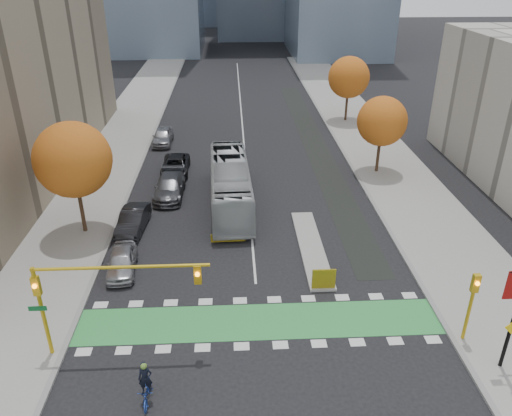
{
  "coord_description": "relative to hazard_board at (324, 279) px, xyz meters",
  "views": [
    {
      "loc": [
        -1.24,
        -20.0,
        17.91
      ],
      "look_at": [
        0.23,
        9.35,
        3.0
      ],
      "focal_mm": 35.0,
      "sensor_mm": 36.0,
      "label": 1
    }
  ],
  "objects": [
    {
      "name": "parked_car_b",
      "position": [
        -12.56,
        8.0,
        -0.02
      ],
      "size": [
        2.03,
        4.87,
        1.57
      ],
      "primitive_type": "imported",
      "rotation": [
        0.0,
        0.0,
        -0.08
      ],
      "color": "black",
      "rests_on": "ground"
    },
    {
      "name": "tree_east_far",
      "position": [
        8.5,
        33.8,
        4.44
      ],
      "size": [
        4.8,
        4.8,
        7.65
      ],
      "color": "#332114",
      "rests_on": "ground"
    },
    {
      "name": "parked_car_c",
      "position": [
        -10.52,
        13.67,
        0.02
      ],
      "size": [
        2.44,
        5.73,
        1.65
      ],
      "primitive_type": "imported",
      "rotation": [
        0.0,
        0.0,
        -0.02
      ],
      "color": "#4B4C50",
      "rests_on": "ground"
    },
    {
      "name": "bike_lane_paint",
      "position": [
        3.5,
        25.8,
        -0.8
      ],
      "size": [
        2.5,
        50.0,
        0.01
      ],
      "primitive_type": "cube",
      "color": "black",
      "rests_on": "ground"
    },
    {
      "name": "bus",
      "position": [
        -5.47,
        11.8,
        0.97
      ],
      "size": [
        3.41,
        12.78,
        3.53
      ],
      "primitive_type": "imported",
      "rotation": [
        0.0,
        0.0,
        0.04
      ],
      "color": "#A6AAAD",
      "rests_on": "ground"
    },
    {
      "name": "hazard_board",
      "position": [
        0.0,
        0.0,
        0.0
      ],
      "size": [
        1.4,
        0.12,
        1.3
      ],
      "primitive_type": "cube",
      "color": "yellow",
      "rests_on": "median_island"
    },
    {
      "name": "parked_car_a",
      "position": [
        -12.36,
        2.64,
        -0.08
      ],
      "size": [
        2.05,
        4.38,
        1.45
      ],
      "primitive_type": "imported",
      "rotation": [
        0.0,
        0.0,
        0.08
      ],
      "color": "#A1A1A6",
      "rests_on": "ground"
    },
    {
      "name": "tree_east_near",
      "position": [
        8.0,
        17.8,
        4.06
      ],
      "size": [
        4.4,
        4.4,
        7.08
      ],
      "color": "#332114",
      "rests_on": "ground"
    },
    {
      "name": "centre_line",
      "position": [
        -4.0,
        35.8,
        -0.8
      ],
      "size": [
        0.15,
        70.0,
        0.01
      ],
      "primitive_type": "cube",
      "color": "silver",
      "rests_on": "ground"
    },
    {
      "name": "ground",
      "position": [
        -4.0,
        -4.2,
        -0.8
      ],
      "size": [
        300.0,
        300.0,
        0.0
      ],
      "primitive_type": "plane",
      "color": "black",
      "rests_on": "ground"
    },
    {
      "name": "sidewalk_east",
      "position": [
        9.5,
        15.8,
        -0.73
      ],
      "size": [
        7.0,
        120.0,
        0.15
      ],
      "primitive_type": "cube",
      "color": "gray",
      "rests_on": "ground"
    },
    {
      "name": "cyclist",
      "position": [
        -9.29,
        -7.85,
        -0.07
      ],
      "size": [
        0.72,
        1.92,
        2.19
      ],
      "rotation": [
        0.0,
        0.0,
        0.03
      ],
      "color": "#213D99",
      "rests_on": "ground"
    },
    {
      "name": "parked_car_e",
      "position": [
        -12.59,
        26.76,
        0.03
      ],
      "size": [
        2.0,
        4.89,
        1.66
      ],
      "primitive_type": "imported",
      "rotation": [
        0.0,
        0.0,
        -0.01
      ],
      "color": "#95969A",
      "rests_on": "ground"
    },
    {
      "name": "curb_west",
      "position": [
        -14.0,
        15.8,
        -0.73
      ],
      "size": [
        0.3,
        120.0,
        0.16
      ],
      "primitive_type": "cube",
      "color": "gray",
      "rests_on": "ground"
    },
    {
      "name": "parked_car_d",
      "position": [
        -10.5,
        18.67,
        -0.08
      ],
      "size": [
        2.4,
        5.2,
        1.44
      ],
      "primitive_type": "imported",
      "rotation": [
        0.0,
        0.0,
        0.0
      ],
      "color": "black",
      "rests_on": "ground"
    },
    {
      "name": "tree_west",
      "position": [
        -16.0,
        7.8,
        4.82
      ],
      "size": [
        5.2,
        5.2,
        8.22
      ],
      "color": "#332114",
      "rests_on": "ground"
    },
    {
      "name": "curb_east",
      "position": [
        6.0,
        15.8,
        -0.73
      ],
      "size": [
        0.3,
        120.0,
        0.16
      ],
      "primitive_type": "cube",
      "color": "gray",
      "rests_on": "ground"
    },
    {
      "name": "sidewalk_west",
      "position": [
        -17.5,
        15.8,
        -0.73
      ],
      "size": [
        7.0,
        120.0,
        0.15
      ],
      "primitive_type": "cube",
      "color": "gray",
      "rests_on": "ground"
    },
    {
      "name": "traffic_signal_west",
      "position": [
        -11.93,
        -4.71,
        3.23
      ],
      "size": [
        8.53,
        0.56,
        5.2
      ],
      "color": "#BF9914",
      "rests_on": "ground"
    },
    {
      "name": "bike_crossing",
      "position": [
        -4.0,
        -2.7,
        -0.79
      ],
      "size": [
        20.0,
        3.0,
        0.01
      ],
      "primitive_type": "cube",
      "color": "green",
      "rests_on": "ground"
    },
    {
      "name": "traffic_signal_east",
      "position": [
        6.5,
        -4.71,
        1.93
      ],
      "size": [
        0.35,
        0.43,
        4.1
      ],
      "color": "#BF9914",
      "rests_on": "ground"
    },
    {
      "name": "median_island",
      "position": [
        0.0,
        4.8,
        -0.72
      ],
      "size": [
        1.6,
        10.0,
        0.16
      ],
      "primitive_type": "cube",
      "color": "gray",
      "rests_on": "ground"
    }
  ]
}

